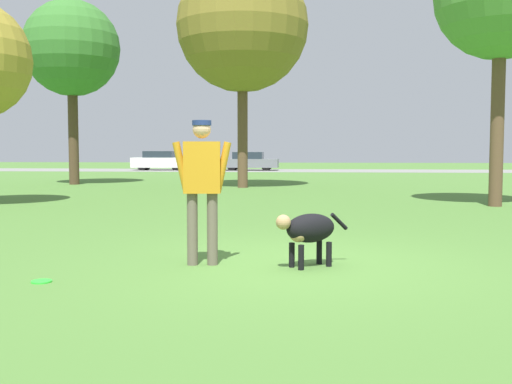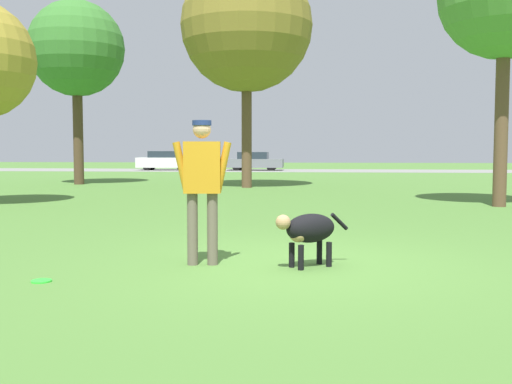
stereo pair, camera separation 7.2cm
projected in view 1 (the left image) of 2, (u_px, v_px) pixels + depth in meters
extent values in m
plane|color=#4C7A33|center=(292.00, 264.00, 7.38)|extent=(120.00, 120.00, 0.00)
cube|color=gray|center=(307.00, 171.00, 40.80)|extent=(120.00, 6.00, 0.01)
cylinder|color=#665B4C|center=(212.00, 229.00, 7.31)|extent=(0.15, 0.15, 0.88)
cylinder|color=#665B4C|center=(192.00, 229.00, 7.30)|extent=(0.15, 0.15, 0.88)
cube|color=#C68419|center=(202.00, 167.00, 7.25)|extent=(0.47, 0.28, 0.63)
cylinder|color=#C68419|center=(222.00, 167.00, 7.26)|extent=(0.23, 0.12, 0.63)
cylinder|color=#C68419|center=(181.00, 167.00, 7.24)|extent=(0.23, 0.12, 0.63)
sphere|color=tan|center=(202.00, 129.00, 7.22)|extent=(0.25, 0.25, 0.22)
cylinder|color=navy|center=(202.00, 123.00, 7.21)|extent=(0.26, 0.26, 0.06)
ellipsoid|color=black|center=(311.00, 228.00, 7.17)|extent=(0.74, 0.68, 0.35)
ellipsoid|color=tan|center=(298.00, 234.00, 7.08)|extent=(0.30, 0.31, 0.19)
sphere|color=tan|center=(283.00, 222.00, 6.96)|extent=(0.25, 0.25, 0.18)
cylinder|color=black|center=(301.00, 257.00, 7.01)|extent=(0.10, 0.10, 0.30)
cylinder|color=black|center=(292.00, 255.00, 7.17)|extent=(0.10, 0.10, 0.30)
cylinder|color=black|center=(329.00, 254.00, 7.22)|extent=(0.10, 0.10, 0.30)
cylinder|color=black|center=(319.00, 252.00, 7.38)|extent=(0.10, 0.10, 0.30)
cylinder|color=black|center=(339.00, 221.00, 7.40)|extent=(0.24, 0.19, 0.23)
cylinder|color=#33D838|center=(41.00, 281.00, 6.36)|extent=(0.22, 0.22, 0.02)
torus|color=#33D838|center=(41.00, 281.00, 6.36)|extent=(0.22, 0.22, 0.02)
cylinder|color=brown|center=(497.00, 125.00, 14.83)|extent=(0.33, 0.33, 4.03)
cylinder|color=brown|center=(243.00, 132.00, 22.29)|extent=(0.38, 0.38, 4.15)
sphere|color=olive|center=(242.00, 26.00, 22.02)|extent=(4.85, 4.85, 4.85)
cylinder|color=#4C3826|center=(73.00, 135.00, 24.38)|extent=(0.40, 0.40, 4.07)
sphere|color=#38752D|center=(72.00, 48.00, 24.13)|extent=(3.86, 3.86, 3.86)
cube|color=white|center=(161.00, 162.00, 41.72)|extent=(4.00, 1.86, 0.69)
cube|color=#232D38|center=(159.00, 154.00, 41.69)|extent=(2.10, 1.54, 0.45)
cylinder|color=black|center=(179.00, 166.00, 42.41)|extent=(0.58, 0.23, 0.57)
cylinder|color=black|center=(176.00, 166.00, 40.97)|extent=(0.58, 0.23, 0.57)
cylinder|color=black|center=(147.00, 166.00, 42.51)|extent=(0.58, 0.23, 0.57)
cylinder|color=black|center=(142.00, 166.00, 41.07)|extent=(0.58, 0.23, 0.57)
cube|color=slate|center=(250.00, 163.00, 41.39)|extent=(3.93, 1.86, 0.59)
cube|color=#232D38|center=(248.00, 155.00, 41.36)|extent=(2.05, 1.59, 0.47)
cylinder|color=black|center=(268.00, 166.00, 42.08)|extent=(0.59, 0.21, 0.59)
cylinder|color=black|center=(266.00, 166.00, 40.50)|extent=(0.59, 0.21, 0.59)
cylinder|color=black|center=(235.00, 166.00, 42.31)|extent=(0.59, 0.21, 0.59)
cylinder|color=black|center=(232.00, 166.00, 40.73)|extent=(0.59, 0.21, 0.59)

